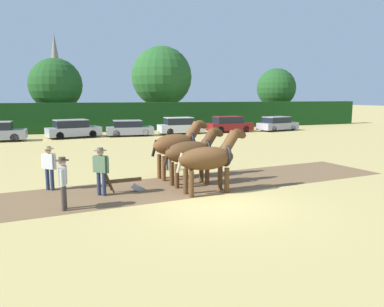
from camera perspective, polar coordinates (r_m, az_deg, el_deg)
The scene contains 20 objects.
ground_plane at distance 12.37m, azimuth 4.16°, elevation -7.68°, with size 240.00×240.00×0.00m, color tan.
plowed_furrow_strip at distance 13.76m, azimuth -14.89°, elevation -6.25°, with size 25.31×3.62×0.01m, color brown.
hedgerow at distance 38.81m, azimuth -13.94°, elevation 5.40°, with size 64.43×1.24×2.90m, color #194719.
tree_center_left at distance 41.30m, azimuth -20.07°, elevation 9.81°, with size 5.36×5.36×7.38m.
tree_center at distance 44.19m, azimuth -4.63°, elevation 11.56°, with size 6.94×6.94×9.23m.
tree_center_right at distance 50.55m, azimuth 12.73°, elevation 9.69°, with size 5.05×5.05×7.13m.
church_spire at distance 74.27m, azimuth -20.04°, elevation 11.51°, with size 2.31×2.31×15.01m.
draft_horse_lead_left at distance 13.46m, azimuth 2.69°, elevation -0.66°, with size 2.92×1.03×2.39m.
draft_horse_lead_right at distance 14.70m, azimuth 0.02°, elevation 0.23°, with size 2.69×1.05×2.33m.
draft_horse_trail_left at distance 15.96m, azimuth -2.19°, elevation 1.38°, with size 2.70×1.10×2.55m.
plow at distance 13.96m, azimuth -9.84°, elevation -4.55°, with size 1.58×0.49×1.13m.
farmer_at_plow at distance 13.53m, azimuth -13.73°, elevation -2.10°, with size 0.51×0.49×1.72m.
farmer_beside_team at distance 17.70m, azimuth -3.66°, elevation 0.61°, with size 0.43×0.62×1.71m.
farmer_onlooker_left at distance 12.16m, azimuth -19.05°, elevation -3.76°, with size 0.41×0.64×1.66m.
farmer_onlooker_right at distance 14.90m, azimuth -20.97°, elevation -1.58°, with size 0.51×0.46×1.67m.
parked_car_center_left at distance 33.57m, azimuth -17.71°, elevation 3.57°, with size 4.68×2.65×1.56m.
parked_car_center at distance 33.87m, azimuth -9.57°, elevation 3.79°, with size 4.22×2.22×1.41m.
parked_car_center_right at distance 35.32m, azimuth -1.82°, elevation 4.21°, with size 4.24×1.91×1.57m.
parked_car_right at distance 37.35m, azimuth 5.68°, elevation 4.42°, with size 4.46×1.92×1.57m.
parked_car_far_right at distance 39.69m, azimuth 12.88°, elevation 4.42°, with size 4.64×2.57×1.46m.
Camera 1 is at (-5.18, -10.68, 3.47)m, focal length 35.00 mm.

